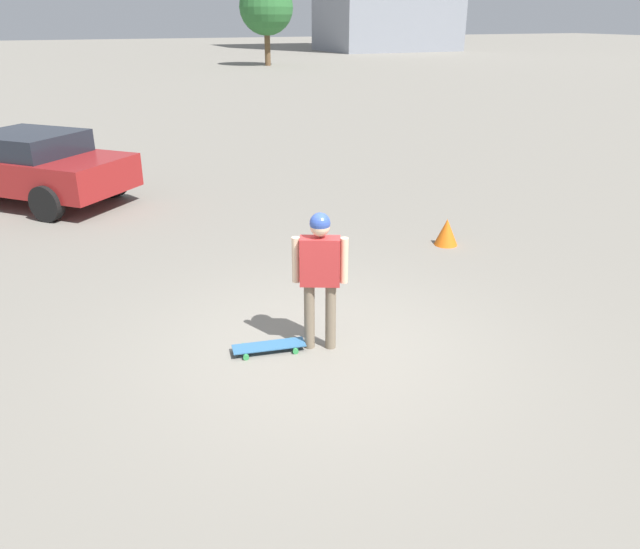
{
  "coord_description": "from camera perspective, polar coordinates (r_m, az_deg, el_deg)",
  "views": [
    {
      "loc": [
        2.54,
        5.93,
        3.61
      ],
      "look_at": [
        0.0,
        0.0,
        0.92
      ],
      "focal_mm": 35.0,
      "sensor_mm": 36.0,
      "label": 1
    }
  ],
  "objects": [
    {
      "name": "person",
      "position": [
        6.95,
        0.0,
        0.72
      ],
      "size": [
        0.58,
        0.37,
        1.64
      ],
      "rotation": [
        0.0,
        0.0,
        2.7
      ],
      "color": "#7A6B56",
      "rests_on": "ground_plane"
    },
    {
      "name": "skateboard",
      "position": [
        7.29,
        -4.69,
        -6.55
      ],
      "size": [
        0.87,
        0.39,
        0.08
      ],
      "rotation": [
        0.0,
        0.0,
        -0.16
      ],
      "color": "#336693",
      "rests_on": "ground_plane"
    },
    {
      "name": "traffic_cone",
      "position": [
        10.77,
        11.49,
        3.83
      ],
      "size": [
        0.4,
        0.4,
        0.45
      ],
      "color": "orange",
      "rests_on": "ground_plane"
    },
    {
      "name": "ground_plane",
      "position": [
        7.39,
        0.0,
        -6.63
      ],
      "size": [
        220.0,
        220.0,
        0.0
      ],
      "primitive_type": "plane",
      "color": "gray"
    },
    {
      "name": "car_parked_near",
      "position": [
        14.3,
        -25.13,
        9.03
      ],
      "size": [
        4.34,
        4.34,
        1.45
      ],
      "rotation": [
        0.0,
        0.0,
        -0.79
      ],
      "color": "maroon",
      "rests_on": "ground_plane"
    },
    {
      "name": "tree_distant",
      "position": [
        51.46,
        -4.94,
        23.17
      ],
      "size": [
        4.09,
        4.09,
        6.27
      ],
      "color": "brown",
      "rests_on": "ground_plane"
    }
  ]
}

